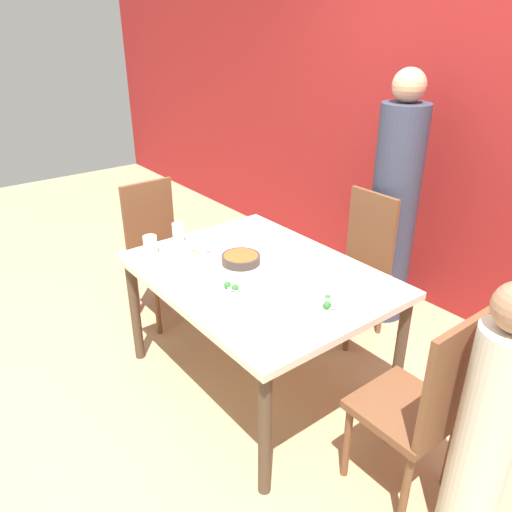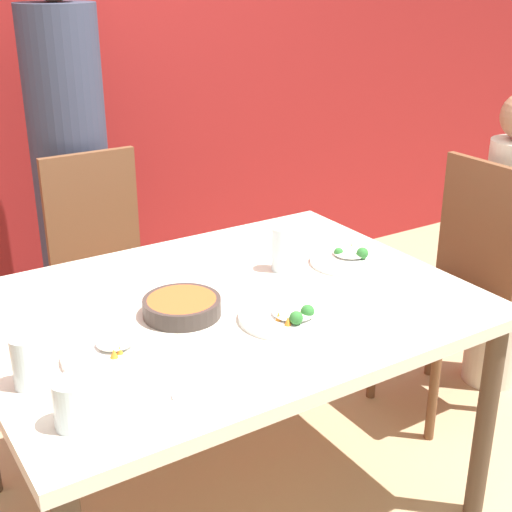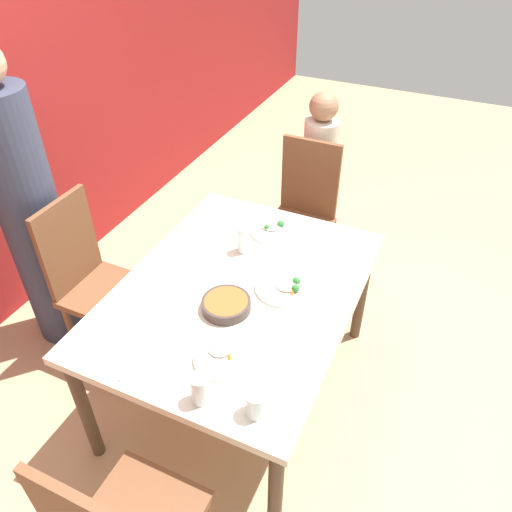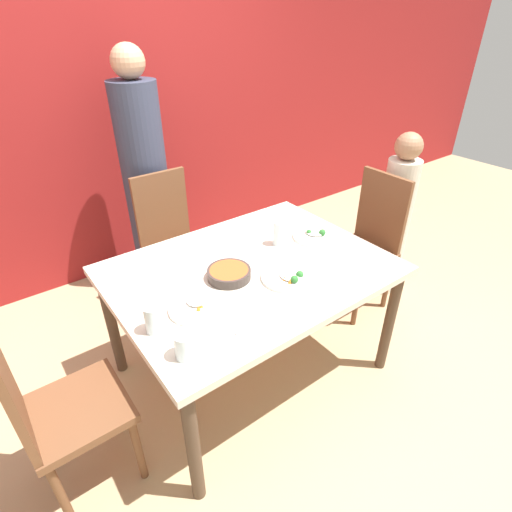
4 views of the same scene
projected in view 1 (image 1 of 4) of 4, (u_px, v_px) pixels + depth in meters
ground_plane at (258, 378)px, 3.05m from camera, size 10.00×10.00×0.00m
wall_back at (448, 122)px, 3.36m from camera, size 10.00×0.06×2.70m
dining_table at (259, 283)px, 2.76m from camera, size 1.41×1.06×0.74m
chair_adult_spot at (358, 262)px, 3.34m from camera, size 0.40×0.40×0.98m
chair_child_spot at (422, 404)px, 2.11m from camera, size 0.40×0.40×0.98m
chair_empty_left at (158, 248)px, 3.53m from camera, size 0.40×0.40×0.98m
person_adult at (393, 210)px, 3.39m from camera, size 0.31×0.31×1.72m
person_child at (486, 431)px, 1.88m from camera, size 0.22×0.22×1.22m
bowl_curry at (241, 259)px, 2.81m from camera, size 0.22×0.22×0.05m
plate_rice_adult at (238, 286)px, 2.55m from camera, size 0.26×0.26×0.06m
plate_rice_child at (199, 251)px, 2.94m from camera, size 0.23×0.23×0.04m
plate_noodles at (327, 304)px, 2.39m from camera, size 0.25×0.25×0.06m
glass_water_tall at (150, 245)px, 2.92m from camera, size 0.08×0.08×0.11m
glass_water_short at (306, 273)px, 2.56m from camera, size 0.06×0.06×0.14m
glass_water_center at (178, 233)px, 3.05m from camera, size 0.07×0.07×0.13m
fork_steel at (171, 274)px, 2.70m from camera, size 0.18×0.07×0.01m
spoon_steel at (224, 231)px, 3.23m from camera, size 0.18×0.04×0.01m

